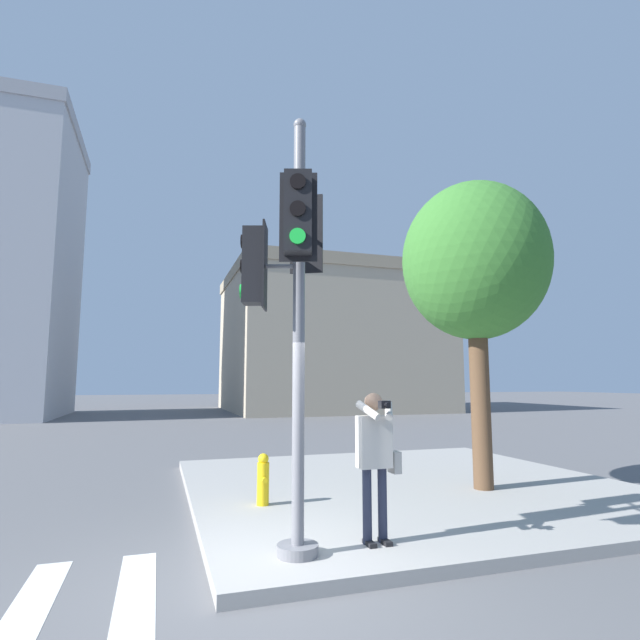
% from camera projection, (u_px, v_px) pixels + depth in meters
% --- Properties ---
extents(ground_plane, '(160.00, 160.00, 0.00)m').
position_uv_depth(ground_plane, '(261.00, 585.00, 5.07)').
color(ground_plane, '#5B5B5E').
extents(sidewalk_corner, '(8.00, 8.00, 0.15)m').
position_uv_depth(sidewalk_corner, '(407.00, 486.00, 9.46)').
color(sidewalk_corner, '#9E9B96').
rests_on(sidewalk_corner, ground_plane).
extents(traffic_signal_pole, '(1.12, 1.33, 5.09)m').
position_uv_depth(traffic_signal_pole, '(291.00, 281.00, 5.85)').
color(traffic_signal_pole, slate).
rests_on(traffic_signal_pole, sidewalk_corner).
extents(person_photographer, '(0.58, 0.54, 1.76)m').
position_uv_depth(person_photographer, '(376.00, 452.00, 6.02)').
color(person_photographer, black).
rests_on(person_photographer, sidewalk_corner).
extents(street_tree, '(2.71, 2.71, 5.66)m').
position_uv_depth(street_tree, '(475.00, 263.00, 9.39)').
color(street_tree, brown).
rests_on(street_tree, sidewalk_corner).
extents(fire_hydrant, '(0.19, 0.25, 0.78)m').
position_uv_depth(fire_hydrant, '(263.00, 479.00, 7.76)').
color(fire_hydrant, yellow).
rests_on(fire_hydrant, sidewalk_corner).
extents(building_right, '(14.59, 13.43, 10.09)m').
position_uv_depth(building_right, '(328.00, 341.00, 37.11)').
color(building_right, tan).
rests_on(building_right, ground_plane).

